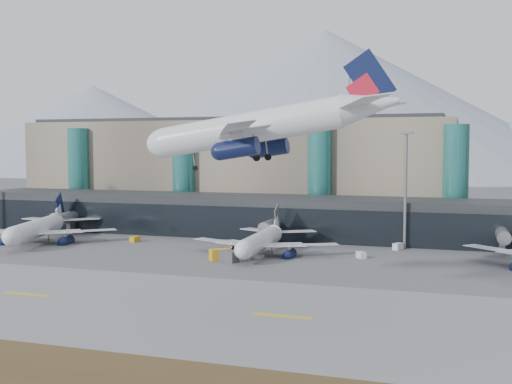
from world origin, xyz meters
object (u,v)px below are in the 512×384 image
at_px(hero_jet, 275,116).
at_px(veh_b, 135,239).
at_px(jet_parked_mid, 264,234).
at_px(veh_h, 220,255).
at_px(lightmast_mid, 406,183).
at_px(veh_g, 361,255).
at_px(jet_parked_left, 42,222).
at_px(veh_d, 398,246).
at_px(veh_c, 228,256).

bearing_deg(hero_jet, veh_b, 133.98).
distance_m(jet_parked_mid, veh_h, 12.47).
relative_size(lightmast_mid, veh_b, 11.00).
height_order(veh_g, veh_h, veh_h).
bearing_deg(jet_parked_left, jet_parked_mid, -106.49).
xyz_separation_m(jet_parked_mid, veh_d, (26.18, 13.66, -3.31)).
relative_size(jet_parked_left, veh_g, 17.06).
xyz_separation_m(veh_b, veh_c, (30.18, -17.65, 0.43)).
relative_size(lightmast_mid, veh_c, 6.47).
bearing_deg(jet_parked_left, hero_jet, -139.23).
distance_m(lightmast_mid, jet_parked_left, 84.74).
height_order(veh_b, veh_h, veh_h).
bearing_deg(jet_parked_mid, lightmast_mid, -62.79).
relative_size(lightmast_mid, veh_g, 11.59).
bearing_deg(jet_parked_mid, veh_d, -65.00).
bearing_deg(veh_b, jet_parked_left, 114.86).
distance_m(hero_jet, jet_parked_left, 87.66).
height_order(hero_jet, veh_d, hero_jet).
height_order(jet_parked_mid, veh_h, jet_parked_mid).
distance_m(hero_jet, jet_parked_mid, 53.51).
bearing_deg(hero_jet, lightmast_mid, 79.68).
bearing_deg(veh_d, veh_h, 153.65).
bearing_deg(jet_parked_left, veh_c, -119.34).
bearing_deg(veh_g, veh_h, -102.81).
height_order(lightmast_mid, jet_parked_mid, lightmast_mid).
relative_size(jet_parked_mid, veh_b, 14.18).
xyz_separation_m(jet_parked_left, veh_d, (81.52, 13.54, -3.86)).
bearing_deg(lightmast_mid, veh_b, -170.88).
relative_size(jet_parked_left, veh_h, 9.22).
height_order(jet_parked_left, jet_parked_mid, jet_parked_left).
height_order(jet_parked_mid, veh_g, jet_parked_mid).
xyz_separation_m(jet_parked_left, veh_c, (51.76, -11.93, -3.48)).
xyz_separation_m(hero_jet, veh_b, (-49.77, 51.82, -25.56)).
relative_size(jet_parked_mid, veh_d, 13.22).
bearing_deg(veh_h, jet_parked_left, 126.26).
distance_m(jet_parked_left, veh_g, 75.72).
bearing_deg(lightmast_mid, veh_d, -121.06).
bearing_deg(veh_d, hero_jet, -163.42).
bearing_deg(veh_h, jet_parked_mid, 20.50).
relative_size(veh_b, veh_h, 0.57).
bearing_deg(lightmast_mid, veh_h, -141.45).
xyz_separation_m(lightmast_mid, veh_c, (-30.97, -27.46, -13.32)).
bearing_deg(lightmast_mid, veh_c, -138.43).
relative_size(hero_jet, veh_c, 9.29).
bearing_deg(jet_parked_left, lightmast_mid, -95.73).
bearing_deg(hero_jet, veh_c, 119.97).
bearing_deg(veh_d, veh_c, 156.81).
height_order(lightmast_mid, veh_c, lightmast_mid).
bearing_deg(hero_jet, veh_g, 84.87).
xyz_separation_m(jet_parked_left, veh_g, (75.61, 0.15, -3.93)).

